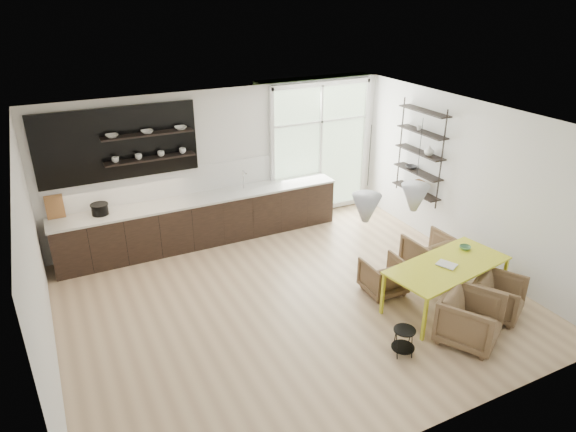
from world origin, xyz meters
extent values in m
cube|color=#D7B58B|center=(0.00, 0.00, -0.01)|extent=(7.00, 6.00, 0.01)
cube|color=white|center=(0.00, 3.00, 1.45)|extent=(7.00, 0.02, 2.90)
cube|color=white|center=(-3.50, 0.00, 1.45)|extent=(0.02, 6.00, 2.90)
cube|color=white|center=(3.50, 0.00, 1.45)|extent=(0.02, 6.00, 2.90)
cube|color=white|center=(0.00, 0.00, 2.90)|extent=(7.00, 6.00, 0.01)
cube|color=#B2D1A5|center=(2.15, 2.97, 1.45)|extent=(2.20, 0.02, 2.70)
cube|color=silver|center=(2.15, 2.94, 1.45)|extent=(2.30, 0.08, 2.80)
cone|color=silver|center=(0.95, -0.50, 1.65)|extent=(0.44, 0.44, 0.42)
cone|color=silver|center=(1.85, -0.50, 1.65)|extent=(0.44, 0.44, 0.42)
cylinder|color=black|center=(0.95, -0.50, 2.46)|extent=(0.01, 0.01, 0.89)
cylinder|color=black|center=(1.85, -0.50, 2.46)|extent=(0.01, 0.01, 0.89)
cube|color=black|center=(-0.60, 2.67, 0.45)|extent=(5.50, 0.65, 0.90)
cube|color=silver|center=(-0.60, 2.67, 0.92)|extent=(5.54, 0.69, 0.04)
cube|color=white|center=(-0.60, 2.98, 1.20)|extent=(5.50, 0.02, 0.55)
cube|color=black|center=(-1.95, 2.96, 2.10)|extent=(2.80, 0.06, 1.30)
cube|color=black|center=(-1.45, 2.82, 2.25)|extent=(1.60, 0.28, 0.03)
cube|color=black|center=(-1.45, 2.82, 1.80)|extent=(1.60, 0.28, 0.03)
cube|color=olive|center=(-3.15, 2.90, 1.15)|extent=(0.30, 0.10, 0.42)
cylinder|color=silver|center=(0.30, 2.77, 1.12)|extent=(0.02, 0.02, 0.40)
imported|color=white|center=(-2.05, 2.82, 2.29)|extent=(0.22, 0.22, 0.05)
imported|color=white|center=(-1.45, 2.82, 2.29)|extent=(0.22, 0.22, 0.05)
imported|color=white|center=(-0.85, 2.82, 2.29)|extent=(0.22, 0.22, 0.05)
imported|color=white|center=(-2.05, 2.82, 1.86)|extent=(0.12, 0.12, 0.10)
imported|color=white|center=(-1.65, 2.82, 1.86)|extent=(0.12, 0.12, 0.10)
imported|color=white|center=(-1.25, 2.82, 1.86)|extent=(0.12, 0.12, 0.10)
imported|color=white|center=(-0.85, 2.82, 1.86)|extent=(0.12, 0.12, 0.10)
cylinder|color=black|center=(-2.45, 2.71, 1.03)|extent=(0.29, 0.29, 0.18)
cube|color=black|center=(3.36, 0.60, 1.70)|extent=(0.02, 0.02, 1.90)
cube|color=black|center=(3.36, 1.80, 1.70)|extent=(0.02, 0.02, 1.90)
cube|color=black|center=(3.36, 1.20, 0.90)|extent=(0.26, 1.20, 0.02)
cube|color=black|center=(3.36, 1.20, 1.30)|extent=(0.26, 1.20, 0.02)
cube|color=black|center=(3.36, 1.20, 1.70)|extent=(0.26, 1.20, 0.02)
cube|color=black|center=(3.36, 1.20, 2.10)|extent=(0.26, 1.20, 0.03)
cube|color=black|center=(3.36, 1.20, 2.50)|extent=(0.26, 1.20, 0.03)
imported|color=white|center=(3.36, 0.95, 1.81)|extent=(0.18, 0.18, 0.19)
imported|color=#333338|center=(3.36, 1.40, 1.34)|extent=(0.22, 0.22, 0.05)
imported|color=white|center=(3.36, 1.30, 2.16)|extent=(0.10, 0.10, 0.09)
cube|color=olive|center=(3.36, 1.10, 1.03)|extent=(0.10, 0.18, 0.24)
cube|color=yellow|center=(2.10, -1.14, 0.72)|extent=(2.13, 1.22, 0.03)
cube|color=yellow|center=(1.22, -1.69, 0.35)|extent=(0.05, 0.05, 0.70)
cube|color=yellow|center=(1.09, -0.89, 0.35)|extent=(0.05, 0.05, 0.70)
cube|color=yellow|center=(3.11, -1.38, 0.35)|extent=(0.05, 0.05, 0.70)
cube|color=yellow|center=(2.98, -0.58, 0.35)|extent=(0.05, 0.05, 0.70)
imported|color=brown|center=(1.47, -0.39, 0.30)|extent=(0.65, 0.67, 0.59)
imported|color=brown|center=(2.57, -0.21, 0.35)|extent=(0.76, 0.78, 0.70)
imported|color=brown|center=(1.79, -1.99, 0.37)|extent=(1.08, 1.09, 0.73)
imported|color=brown|center=(2.65, -1.71, 0.32)|extent=(0.94, 0.94, 0.64)
cylinder|color=black|center=(0.78, -1.81, 0.40)|extent=(0.30, 0.30, 0.02)
cylinder|color=black|center=(0.78, -1.81, 0.11)|extent=(0.32, 0.32, 0.01)
cylinder|color=black|center=(0.91, -1.78, 0.20)|extent=(0.01, 0.01, 0.40)
cylinder|color=black|center=(0.74, -1.67, 0.20)|extent=(0.01, 0.01, 0.40)
cylinder|color=black|center=(0.64, -1.85, 0.20)|extent=(0.01, 0.01, 0.40)
cylinder|color=black|center=(0.81, -1.95, 0.20)|extent=(0.01, 0.01, 0.40)
imported|color=white|center=(1.96, -1.20, 0.75)|extent=(0.31, 0.35, 0.03)
imported|color=#50895D|center=(2.69, -0.87, 0.76)|extent=(0.21, 0.21, 0.06)
camera|label=1|loc=(-3.17, -6.18, 4.66)|focal=32.00mm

